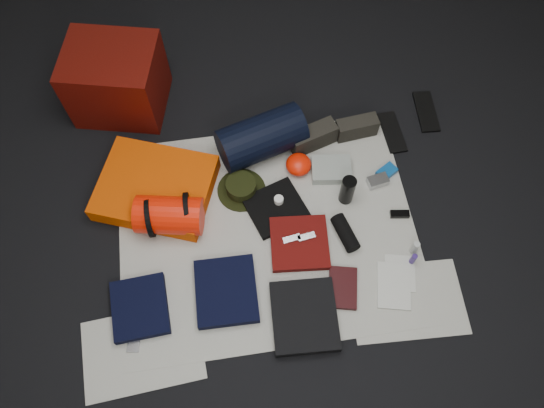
{
  "coord_description": "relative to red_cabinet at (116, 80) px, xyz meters",
  "views": [
    {
      "loc": [
        -0.15,
        -1.16,
        2.65
      ],
      "look_at": [
        0.04,
        0.1,
        0.1
      ],
      "focal_mm": 35.0,
      "sensor_mm": 36.0,
      "label": 1
    }
  ],
  "objects": [
    {
      "name": "sleeping_pad",
      "position": [
        0.16,
        -0.66,
        -0.15
      ],
      "size": [
        0.74,
        0.68,
        0.11
      ],
      "primitive_type": "cube",
      "rotation": [
        0.0,
        0.0,
        -0.37
      ],
      "color": "#E44802",
      "rests_on": "newspaper_mat"
    },
    {
      "name": "toiletry_clear",
      "position": [
        1.5,
        -1.22,
        -0.16
      ],
      "size": [
        0.04,
        0.04,
        0.1
      ],
      "primitive_type": "cylinder",
      "rotation": [
        0.0,
        0.0,
        0.28
      ],
      "color": "#AAAFAA",
      "rests_on": "newspaper_mat"
    },
    {
      "name": "newspaper_sheet_front_right",
      "position": [
        1.4,
        -1.48,
        -0.21
      ],
      "size": [
        0.6,
        0.43,
        0.0
      ],
      "primitive_type": "cube",
      "rotation": [
        0.0,
        0.0,
        -0.05
      ],
      "color": "silver",
      "rests_on": "floor"
    },
    {
      "name": "stuff_sack",
      "position": [
        0.24,
        -0.87,
        -0.11
      ],
      "size": [
        0.38,
        0.27,
        0.21
      ],
      "primitive_type": "cylinder",
      "rotation": [
        0.0,
        1.57,
        -0.19
      ],
      "color": "#F11A04",
      "rests_on": "newspaper_mat"
    },
    {
      "name": "compact_camera",
      "position": [
        1.41,
        -0.79,
        -0.19
      ],
      "size": [
        0.13,
        0.09,
        0.05
      ],
      "primitive_type": "cube",
      "rotation": [
        0.0,
        0.0,
        0.18
      ],
      "color": "#A7A8AC",
      "rests_on": "newspaper_mat"
    },
    {
      "name": "trousers_charcoal",
      "position": [
        0.86,
        -1.49,
        -0.18
      ],
      "size": [
        0.34,
        0.39,
        0.06
      ],
      "primitive_type": "cube",
      "rotation": [
        0.0,
        0.0,
        -0.06
      ],
      "color": "black",
      "rests_on": "newspaper_mat"
    },
    {
      "name": "sack_strap_right",
      "position": [
        0.34,
        -0.87,
        -0.1
      ],
      "size": [
        0.03,
        0.22,
        0.22
      ],
      "primitive_type": "cylinder",
      "rotation": [
        0.0,
        1.57,
        0.0
      ],
      "color": "black",
      "rests_on": "newspaper_mat"
    },
    {
      "name": "sunglasses",
      "position": [
        1.48,
        -1.0,
        -0.2
      ],
      "size": [
        0.11,
        0.06,
        0.03
      ],
      "primitive_type": "cube",
      "rotation": [
        0.0,
        0.0,
        -0.14
      ],
      "color": "black",
      "rests_on": "newspaper_mat"
    },
    {
      "name": "flip_flop_left",
      "position": [
        1.58,
        -0.46,
        -0.21
      ],
      "size": [
        0.12,
        0.29,
        0.02
      ],
      "primitive_type": "cube",
      "rotation": [
        0.0,
        0.0,
        0.04
      ],
      "color": "black",
      "rests_on": "floor"
    },
    {
      "name": "key_cluster",
      "position": [
        0.0,
        -1.51,
        -0.2
      ],
      "size": [
        0.07,
        0.07,
        0.01
      ],
      "primitive_type": "cube",
      "rotation": [
        0.0,
        0.0,
        -0.16
      ],
      "color": "#A7A8AC",
      "rests_on": "newspaper_mat"
    },
    {
      "name": "first_aid_pouch",
      "position": [
        1.16,
        -0.68,
        -0.18
      ],
      "size": [
        0.24,
        0.19,
        0.06
      ],
      "primitive_type": "cube",
      "rotation": [
        0.0,
        0.0,
        -0.13
      ],
      "color": "gray",
      "rests_on": "newspaper_mat"
    },
    {
      "name": "trousers_navy_a",
      "position": [
        0.05,
        -1.32,
        -0.18
      ],
      "size": [
        0.29,
        0.33,
        0.05
      ],
      "primitive_type": "cube",
      "rotation": [
        0.0,
        0.0,
        0.06
      ],
      "color": "black",
      "rests_on": "newspaper_mat"
    },
    {
      "name": "hiking_boot_left",
      "position": [
        1.09,
        -0.47,
        -0.14
      ],
      "size": [
        0.29,
        0.18,
        0.14
      ],
      "primitive_type": "cube",
      "rotation": [
        0.0,
        0.0,
        0.3
      ],
      "color": "black",
      "rests_on": "newspaper_mat"
    },
    {
      "name": "map_booklet",
      "position": [
        1.35,
        -1.4,
        -0.2
      ],
      "size": [
        0.22,
        0.28,
        0.01
      ],
      "primitive_type": "cube",
      "rotation": [
        0.0,
        0.0,
        -0.24
      ],
      "color": "beige",
      "rests_on": "newspaper_mat"
    },
    {
      "name": "boonie_brim",
      "position": [
        0.64,
        -0.72,
        -0.2
      ],
      "size": [
        0.35,
        0.35,
        0.01
      ],
      "primitive_type": "cylinder",
      "rotation": [
        0.0,
        0.0,
        0.32
      ],
      "color": "black",
      "rests_on": "newspaper_mat"
    },
    {
      "name": "speaker",
      "position": [
        1.15,
        -1.08,
        -0.17
      ],
      "size": [
        0.13,
        0.22,
        0.08
      ],
      "primitive_type": "cylinder",
      "rotation": [
        1.57,
        0.0,
        0.26
      ],
      "color": "black",
      "rests_on": "newspaper_mat"
    },
    {
      "name": "paperback_book",
      "position": [
        1.08,
        -1.37,
        -0.19
      ],
      "size": [
        0.19,
        0.25,
        0.03
      ],
      "primitive_type": "cube",
      "rotation": [
        0.0,
        0.0,
        -0.23
      ],
      "color": "black",
      "rests_on": "newspaper_mat"
    },
    {
      "name": "trousers_navy_b",
      "position": [
        0.49,
        -1.3,
        -0.18
      ],
      "size": [
        0.32,
        0.36,
        0.06
      ],
      "primitive_type": "cube",
      "rotation": [
        0.0,
        0.0,
        -0.02
      ],
      "color": "black",
      "rests_on": "newspaper_mat"
    },
    {
      "name": "floor",
      "position": [
        0.75,
        -0.98,
        -0.22
      ],
      "size": [
        4.5,
        4.5,
        0.02
      ],
      "primitive_type": "cube",
      "color": "black",
      "rests_on": "ground"
    },
    {
      "name": "navy_duffel",
      "position": [
        0.79,
        -0.47,
        -0.08
      ],
      "size": [
        0.54,
        0.38,
        0.25
      ],
      "primitive_type": "cylinder",
      "rotation": [
        0.0,
        1.57,
        0.29
      ],
      "color": "black",
      "rests_on": "newspaper_mat"
    },
    {
      "name": "sack_strap_left",
      "position": [
        0.14,
        -0.87,
        -0.1
      ],
      "size": [
        0.02,
        0.22,
        0.22
      ],
      "primitive_type": "cylinder",
      "rotation": [
        0.0,
        1.57,
        0.0
      ],
      "color": "black",
      "rests_on": "newspaper_mat"
    },
    {
      "name": "orange_stuff_sack",
      "position": [
        0.98,
        -0.63,
        -0.16
      ],
      "size": [
        0.19,
        0.19,
        0.1
      ],
      "primitive_type": "ellipsoid",
      "rotation": [
        0.0,
        0.0,
        -0.39
      ],
      "color": "#F11A04",
      "rests_on": "newspaper_mat"
    },
    {
      "name": "flip_flop_right",
      "position": [
        1.82,
        -0.35,
        -0.21
      ],
      "size": [
        0.13,
        0.3,
        0.02
      ],
      "primitive_type": "cube",
      "rotation": [
        0.0,
        0.0,
        -0.07
      ],
      "color": "black",
      "rests_on": "floor"
    },
    {
      "name": "red_cabinet",
      "position": [
        0.0,
        0.0,
        0.0
      ],
      "size": [
        0.6,
        0.54,
        0.43
      ],
      "primitive_type": "cube",
      "rotation": [
        0.0,
        0.0,
        -0.24
      ],
      "color": "#500B05",
      "rests_on": "floor"
    },
    {
      "name": "tape_roll",
      "position": [
        0.83,
        -0.84,
        -0.16
      ],
      "size": [
        0.05,
        0.05,
        0.03
      ],
      "primitive_type": "cylinder",
      "color": "silver",
      "rests_on": "black_tshirt"
    },
    {
      "name": "toiletry_purple",
      "position": [
        1.47,
        -1.28,
        -0.16
      ],
      "size": [
        0.04,
        0.04,
        0.09
      ],
      "primitive_type": "cylinder",
      "rotation": [
        0.0,
        0.0,
        0.28
      ],
      "color": "navy",
      "rests_on": "newspaper_mat"
    },
    {
      "name": "water_bottle",
      "position": [
        1.21,
        -0.86,
        -0.11
      ],
      "size": [
        0.09,
        0.09,
        0.2
      ],
      "primitive_type": "cylinder",
      "rotation": [
        0.0,
        0.0,
        0.17
      ],
      "color": "black",
      "rests_on": "newspaper_mat"
    },
    {
      "name": "newspaper_mat",
      "position": [
        0.75,
        -0.98,
        -0.21
      ],
      "size": [
        1.6,
        1.3,
        0.01
      ],
      "primitive_type": "cube",
      "color": "silver",
      "rests_on": "floor"
    },
    {
      "name": "red_shirt",
      "position": [
        0.9,
        -1.09,
        -0.19
      ],
      "size": [
        0.33,
        0.33,
        0.04
      ],
      "primitive_type": "cube",
      "rotation": [
        0.0,
        0.0,
        -0.09
      ],
      "color": "#570B09",
      "rests_on": "newspaper_mat"
    },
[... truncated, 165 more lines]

